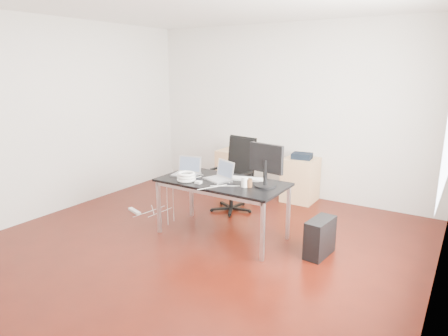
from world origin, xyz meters
The scene contains 18 objects.
room_shell centered at (0.04, 0.00, 1.40)m, with size 5.00×5.00×5.00m.
desk centered at (0.08, 0.38, 0.68)m, with size 1.60×0.80×0.73m.
office_chair centered at (-0.29, 1.32, 0.61)m, with size 0.55×0.57×1.08m.
filing_cabinet_left centered at (-0.85, 2.23, 0.35)m, with size 0.50×0.50×0.70m, color tan.
filing_cabinet_right centered at (0.39, 2.23, 0.35)m, with size 0.50×0.50×0.70m, color tan.
pc_tower centered at (1.32, 0.51, 0.22)m, with size 0.20×0.45×0.44m, color black.
wastebasket centered at (-0.30, 2.11, 0.14)m, with size 0.24×0.24×0.28m, color black.
power_strip centered at (-1.49, 0.40, 0.02)m, with size 0.30×0.06×0.04m, color white.
laptop_left centered at (-0.48, 0.39, 0.79)m, with size 0.37×0.31×0.23m.
laptop_right centered at (0.02, 0.42, 0.79)m, with size 0.40×0.36×0.23m.
monitor centered at (0.63, 0.48, 1.01)m, with size 0.45×0.26×0.51m.
keyboard centered at (0.30, 0.59, 0.74)m, with size 0.44×0.14×0.02m, color white.
cup_white centered at (0.44, 0.31, 0.79)m, with size 0.08×0.08×0.12m, color white.
cup_brown centered at (0.48, 0.34, 0.78)m, with size 0.08×0.08×0.10m, color #55331D.
cable_coil centered at (-0.30, 0.15, 0.78)m, with size 0.24×0.24×0.11m.
power_adapter centered at (-0.11, 0.14, 0.74)m, with size 0.07×0.07×0.03m, color white.
speaker centered at (-0.86, 2.22, 0.79)m, with size 0.09×0.08×0.18m, color #9E9E9E.
navy_garment centered at (0.40, 2.21, 0.74)m, with size 0.30×0.24×0.09m, color black.
Camera 1 is at (2.65, -3.64, 2.10)m, focal length 32.00 mm.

